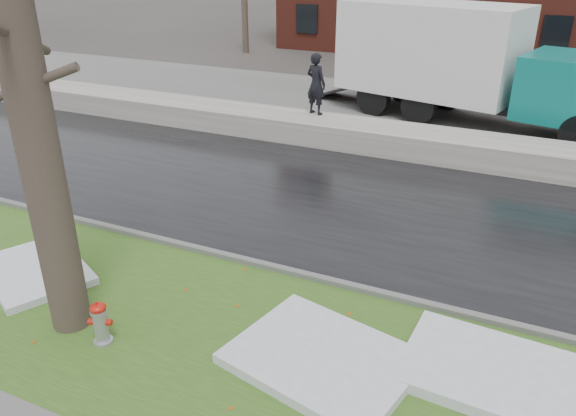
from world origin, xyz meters
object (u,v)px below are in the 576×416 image
at_px(fire_hydrant, 100,321).
at_px(box_truck, 463,62).
at_px(tree, 27,92).
at_px(worker, 316,84).

distance_m(fire_hydrant, box_truck, 15.28).
distance_m(tree, worker, 11.22).
bearing_deg(fire_hydrant, box_truck, 57.84).
bearing_deg(box_truck, worker, -122.58).
bearing_deg(tree, fire_hydrant, -12.95).
distance_m(fire_hydrant, worker, 11.31).
relative_size(fire_hydrant, tree, 0.10).
bearing_deg(box_truck, tree, -90.40).
xyz_separation_m(fire_hydrant, worker, (-0.99, 11.20, 1.27)).
xyz_separation_m(box_truck, worker, (-3.90, -3.72, -0.36)).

